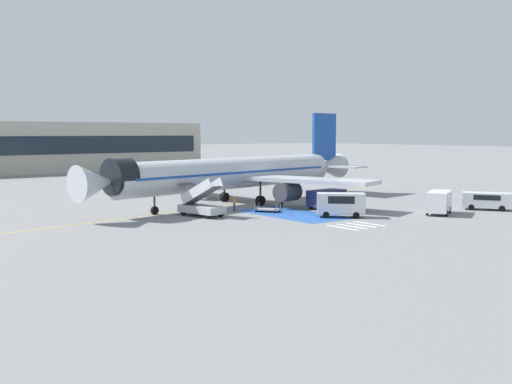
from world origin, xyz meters
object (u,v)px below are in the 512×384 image
(airliner, at_px, (236,173))
(ground_crew_0, at_px, (234,202))
(boarding_stairs_forward, at_px, (201,206))
(service_van_1, at_px, (341,203))
(ground_crew_1, at_px, (281,200))
(baggage_cart, at_px, (268,209))
(service_van_0, at_px, (327,197))
(ground_crew_2, at_px, (282,196))
(fuel_tanker, at_px, (194,176))
(service_van_3, at_px, (486,199))
(service_van_2, at_px, (439,201))

(airliner, distance_m, ground_crew_0, 6.74)
(boarding_stairs_forward, distance_m, service_van_1, 13.69)
(boarding_stairs_forward, xyz_separation_m, ground_crew_1, (9.84, -0.68, -0.04))
(airliner, relative_size, baggage_cart, 13.76)
(service_van_0, height_order, ground_crew_2, service_van_0)
(fuel_tanker, relative_size, service_van_1, 2.17)
(boarding_stairs_forward, relative_size, ground_crew_0, 3.33)
(airliner, relative_size, ground_crew_0, 25.07)
(airliner, xyz_separation_m, service_van_1, (1.57, -14.91, -2.19))
(baggage_cart, distance_m, ground_crew_2, 5.52)
(baggage_cart, bearing_deg, ground_crew_1, 166.66)
(ground_crew_0, bearing_deg, service_van_3, 104.43)
(service_van_3, bearing_deg, ground_crew_2, 99.63)
(boarding_stairs_forward, xyz_separation_m, ground_crew_0, (4.77, 0.99, -0.04))
(airliner, bearing_deg, baggage_cart, 159.31)
(service_van_3, height_order, ground_crew_1, service_van_3)
(baggage_cart, relative_size, ground_crew_1, 1.83)
(fuel_tanker, relative_size, baggage_cart, 3.33)
(airliner, distance_m, baggage_cart, 8.26)
(baggage_cart, xyz_separation_m, ground_crew_1, (2.66, 0.91, 0.68))
(ground_crew_0, height_order, ground_crew_2, ground_crew_2)
(baggage_cart, bearing_deg, service_van_0, 132.17)
(service_van_3, relative_size, baggage_cart, 1.74)
(baggage_cart, bearing_deg, service_van_3, 113.14)
(airliner, xyz_separation_m, ground_crew_1, (1.18, -6.50, -2.65))
(boarding_stairs_forward, bearing_deg, fuel_tanker, 49.23)
(service_van_2, xyz_separation_m, service_van_3, (6.90, -1.14, -0.25))
(service_van_1, distance_m, ground_crew_2, 10.61)
(fuel_tanker, bearing_deg, service_van_2, 5.88)
(ground_crew_1, bearing_deg, baggage_cart, -94.38)
(service_van_3, relative_size, ground_crew_2, 2.82)
(ground_crew_2, bearing_deg, ground_crew_1, -122.49)
(service_van_0, distance_m, service_van_3, 16.99)
(airliner, height_order, ground_crew_0, airliner)
(service_van_0, bearing_deg, baggage_cart, 71.39)
(service_van_1, bearing_deg, airliner, -130.43)
(boarding_stairs_forward, distance_m, service_van_3, 30.40)
(boarding_stairs_forward, height_order, ground_crew_2, boarding_stairs_forward)
(service_van_0, xyz_separation_m, ground_crew_1, (-4.09, 2.79, -0.29))
(boarding_stairs_forward, bearing_deg, service_van_0, -23.41)
(baggage_cart, relative_size, ground_crew_2, 1.62)
(fuel_tanker, relative_size, service_van_3, 1.91)
(fuel_tanker, xyz_separation_m, service_van_2, (3.14, -40.78, -0.39))
(fuel_tanker, distance_m, service_van_1, 36.65)
(ground_crew_2, bearing_deg, fuel_tanker, 89.26)
(fuel_tanker, bearing_deg, service_van_1, -8.32)
(airliner, xyz_separation_m, boarding_stairs_forward, (-8.66, -5.82, -2.61))
(boarding_stairs_forward, bearing_deg, ground_crew_0, 2.34)
(airliner, distance_m, boarding_stairs_forward, 10.75)
(airliner, bearing_deg, boarding_stairs_forward, 114.49)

